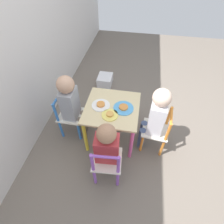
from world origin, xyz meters
TOP-DOWN VIEW (x-y plane):
  - ground_plane at (0.00, 0.00)m, footprint 6.00×6.00m
  - kids_table at (0.00, 0.00)m, footprint 0.54×0.54m
  - chair_purple at (-0.48, -0.04)m, footprint 0.28×0.28m
  - chair_blue at (-0.00, 0.48)m, footprint 0.26×0.26m
  - chair_orange at (-0.04, -0.48)m, footprint 0.28×0.28m
  - child_left at (-0.42, -0.03)m, footprint 0.22×0.21m
  - child_back at (-0.00, 0.43)m, footprint 0.20×0.22m
  - child_front at (-0.04, -0.42)m, footprint 0.21×0.22m
  - plate_left at (-0.11, 0.00)m, footprint 0.16×0.16m
  - plate_back at (0.00, 0.11)m, footprint 0.18×0.18m
  - plate_front at (-0.00, -0.11)m, footprint 0.20×0.20m
  - storage_bin at (0.97, 0.28)m, footprint 0.26×0.21m

SIDE VIEW (x-z plane):
  - ground_plane at x=0.00m, z-range 0.00..0.00m
  - storage_bin at x=0.97m, z-range 0.00..0.14m
  - chair_purple at x=-0.48m, z-range 0.00..0.52m
  - chair_blue at x=0.00m, z-range 0.00..0.52m
  - chair_orange at x=-0.04m, z-range 0.00..0.52m
  - kids_table at x=0.00m, z-range 0.16..0.64m
  - child_left at x=-0.42m, z-range 0.07..0.79m
  - child_front at x=-0.04m, z-range 0.08..0.87m
  - child_back at x=0.00m, z-range 0.08..0.87m
  - plate_left at x=-0.11m, z-range 0.48..0.51m
  - plate_back at x=0.00m, z-range 0.48..0.51m
  - plate_front at x=0.00m, z-range 0.48..0.51m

